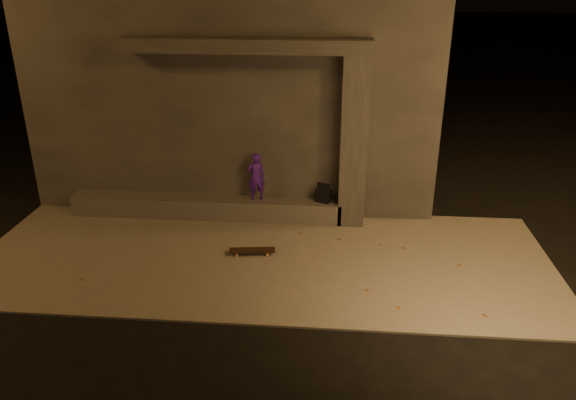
# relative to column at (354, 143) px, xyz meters

# --- Properties ---
(ground) EXTENTS (120.00, 120.00, 0.00)m
(ground) POSITION_rel_column_xyz_m (-1.70, -3.75, -1.84)
(ground) COLOR black
(ground) RESTS_ON ground
(sidewalk) EXTENTS (11.00, 4.40, 0.04)m
(sidewalk) POSITION_rel_column_xyz_m (-1.70, -1.75, -1.82)
(sidewalk) COLOR slate
(sidewalk) RESTS_ON ground
(building) EXTENTS (9.00, 5.10, 5.22)m
(building) POSITION_rel_column_xyz_m (-2.70, 2.74, 0.77)
(building) COLOR #32302D
(building) RESTS_ON ground
(ledge) EXTENTS (6.00, 0.55, 0.45)m
(ledge) POSITION_rel_column_xyz_m (-3.20, 0.00, -1.58)
(ledge) COLOR #4C4945
(ledge) RESTS_ON sidewalk
(column) EXTENTS (0.55, 0.55, 3.60)m
(column) POSITION_rel_column_xyz_m (0.00, 0.00, 0.00)
(column) COLOR #32302D
(column) RESTS_ON sidewalk
(canopy) EXTENTS (5.00, 0.70, 0.28)m
(canopy) POSITION_rel_column_xyz_m (-2.20, 0.05, 1.94)
(canopy) COLOR #32302D
(canopy) RESTS_ON column
(skateboarder) EXTENTS (0.45, 0.36, 1.06)m
(skateboarder) POSITION_rel_column_xyz_m (-2.06, 0.00, -0.82)
(skateboarder) COLOR #411692
(skateboarder) RESTS_ON ledge
(backpack) EXTENTS (0.38, 0.32, 0.46)m
(backpack) POSITION_rel_column_xyz_m (-0.60, -0.00, -1.19)
(backpack) COLOR black
(backpack) RESTS_ON ledge
(skateboard) EXTENTS (0.91, 0.35, 0.10)m
(skateboard) POSITION_rel_column_xyz_m (-1.92, -1.68, -1.72)
(skateboard) COLOR black
(skateboard) RESTS_ON sidewalk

